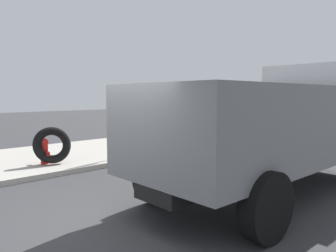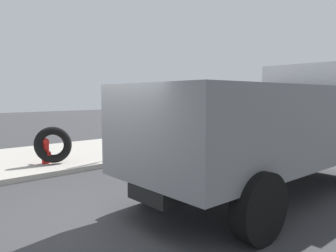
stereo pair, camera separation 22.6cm
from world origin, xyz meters
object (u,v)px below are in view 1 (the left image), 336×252
object	(u,v)px
loose_tire	(52,145)
stop_sign	(126,115)
fire_hydrant	(44,151)
dump_truck_gray	(278,122)

from	to	relation	value
loose_tire	stop_sign	bearing A→B (deg)	-15.34
fire_hydrant	dump_truck_gray	xyz separation A→B (m)	(2.79, -6.00, 1.05)
stop_sign	dump_truck_gray	xyz separation A→B (m)	(0.31, -5.26, 0.04)
fire_hydrant	dump_truck_gray	distance (m)	6.70
fire_hydrant	stop_sign	xyz separation A→B (m)	(2.49, -0.74, 1.01)
stop_sign	dump_truck_gray	distance (m)	5.27
dump_truck_gray	stop_sign	bearing A→B (deg)	93.32
fire_hydrant	stop_sign	size ratio (longest dim) A/B	0.38
fire_hydrant	dump_truck_gray	bearing A→B (deg)	-65.02
loose_tire	dump_truck_gray	world-z (taller)	dump_truck_gray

